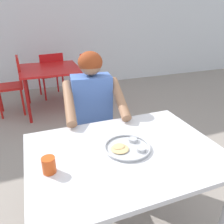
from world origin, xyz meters
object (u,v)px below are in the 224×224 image
chair_red_right (91,77)px  chair_red_far (51,72)px  table_foreground (125,160)px  drinking_cup (49,165)px  table_background_red (50,73)px  diner_foreground (94,111)px  chair_foreground (90,121)px  chair_red_left (14,82)px  thali_tray (127,147)px

chair_red_right → chair_red_far: bearing=132.8°
table_foreground → drinking_cup: 0.47m
drinking_cup → table_background_red: 2.59m
drinking_cup → table_background_red: bearing=84.0°
table_background_red → diner_foreground: bearing=-84.8°
chair_foreground → diner_foreground: size_ratio=0.73×
table_foreground → drinking_cup: (-0.45, -0.04, 0.12)m
chair_foreground → chair_red_left: (-0.75, 1.71, 0.00)m
chair_foreground → chair_red_left: size_ratio=0.99×
table_foreground → chair_red_right: (0.47, 2.47, -0.16)m
table_background_red → thali_tray: bearing=-85.4°
drinking_cup → chair_red_far: 3.18m
table_background_red → table_foreground: bearing=-85.9°
table_foreground → table_background_red: (-0.18, 2.53, -0.04)m
chair_foreground → chair_red_right: 1.66m
diner_foreground → chair_red_left: (-0.73, 1.93, -0.21)m
chair_red_right → table_background_red: bearing=174.3°
table_foreground → diner_foreground: diner_foreground is taller
thali_tray → drinking_cup: drinking_cup is taller
table_background_red → chair_red_far: (0.06, 0.58, -0.13)m
table_foreground → chair_red_right: size_ratio=1.35×
chair_foreground → table_background_red: (-0.19, 1.66, 0.11)m
thali_tray → chair_foreground: chair_foreground is taller
chair_red_left → thali_tray: bearing=-73.4°
diner_foreground → chair_foreground: bearing=84.7°
thali_tray → drinking_cup: size_ratio=3.22×
thali_tray → drinking_cup: (-0.47, -0.05, 0.04)m
chair_red_far → drinking_cup: bearing=-96.0°
table_foreground → drinking_cup: bearing=-174.8°
thali_tray → drinking_cup: 0.48m
table_background_red → chair_red_left: (-0.56, 0.05, -0.11)m
chair_foreground → chair_red_far: chair_foreground is taller
table_foreground → chair_red_left: bearing=106.1°
thali_tray → chair_red_far: (-0.14, 3.10, -0.25)m
chair_red_left → chair_red_right: (1.22, -0.12, -0.02)m
thali_tray → drinking_cup: bearing=-173.6°
table_foreground → chair_foreground: (0.01, 0.87, -0.15)m
chair_red_far → chair_foreground: bearing=-86.7°
table_background_red → chair_red_right: 0.67m
drinking_cup → chair_red_right: size_ratio=0.10×
drinking_cup → diner_foreground: (0.44, 0.69, -0.05)m
chair_red_left → chair_red_right: chair_red_left is taller
chair_red_left → chair_red_far: size_ratio=1.07×
table_background_red → drinking_cup: bearing=-96.0°
thali_tray → chair_red_right: size_ratio=0.33×
diner_foreground → chair_red_right: size_ratio=1.41×
thali_tray → chair_red_left: size_ratio=0.32×
diner_foreground → chair_red_far: size_ratio=1.45×
table_foreground → chair_foreground: chair_foreground is taller
table_background_red → chair_red_right: size_ratio=1.08×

